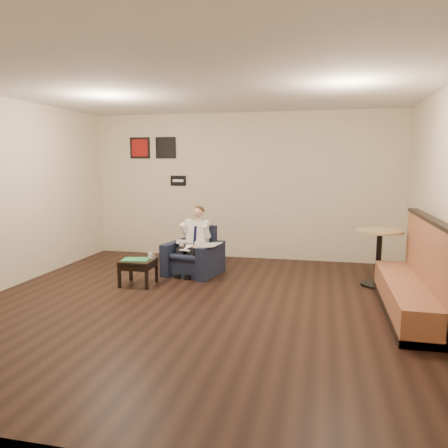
% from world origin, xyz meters
% --- Properties ---
extents(ground, '(6.00, 6.00, 0.00)m').
position_xyz_m(ground, '(0.00, 0.00, 0.00)').
color(ground, black).
rests_on(ground, ground).
extents(wall_back, '(6.00, 0.02, 2.80)m').
position_xyz_m(wall_back, '(0.00, 3.00, 1.40)').
color(wall_back, beige).
rests_on(wall_back, ground).
extents(wall_front, '(6.00, 0.02, 2.80)m').
position_xyz_m(wall_front, '(0.00, -3.00, 1.40)').
color(wall_front, beige).
rests_on(wall_front, ground).
extents(ceiling, '(6.00, 6.00, 0.02)m').
position_xyz_m(ceiling, '(0.00, 0.00, 2.80)').
color(ceiling, white).
rests_on(ceiling, wall_back).
extents(seating_sign, '(0.32, 0.02, 0.20)m').
position_xyz_m(seating_sign, '(-1.30, 2.98, 1.50)').
color(seating_sign, black).
rests_on(seating_sign, wall_back).
extents(art_print_left, '(0.42, 0.03, 0.42)m').
position_xyz_m(art_print_left, '(-2.10, 2.98, 2.15)').
color(art_print_left, maroon).
rests_on(art_print_left, wall_back).
extents(art_print_right, '(0.42, 0.03, 0.42)m').
position_xyz_m(art_print_right, '(-1.55, 2.98, 2.15)').
color(art_print_right, black).
rests_on(art_print_right, wall_back).
extents(armchair, '(0.96, 0.96, 0.79)m').
position_xyz_m(armchair, '(-0.56, 1.52, 0.39)').
color(armchair, black).
rests_on(armchair, ground).
extents(seated_man, '(0.66, 0.86, 1.08)m').
position_xyz_m(seated_man, '(-0.58, 1.42, 0.54)').
color(seated_man, white).
rests_on(seated_man, armchair).
extents(lap_papers, '(0.21, 0.28, 0.01)m').
position_xyz_m(lap_papers, '(-0.60, 1.33, 0.48)').
color(lap_papers, white).
rests_on(lap_papers, seated_man).
extents(newspaper, '(0.40, 0.48, 0.01)m').
position_xyz_m(newspaper, '(-0.25, 1.37, 0.54)').
color(newspaper, silver).
rests_on(newspaper, armchair).
extents(side_table, '(0.50, 0.50, 0.39)m').
position_xyz_m(side_table, '(-1.18, 0.71, 0.20)').
color(side_table, black).
rests_on(side_table, ground).
extents(green_folder, '(0.44, 0.34, 0.01)m').
position_xyz_m(green_folder, '(-1.21, 0.69, 0.40)').
color(green_folder, '#20A258').
rests_on(green_folder, side_table).
extents(coffee_mug, '(0.07, 0.07, 0.08)m').
position_xyz_m(coffee_mug, '(-1.03, 0.82, 0.44)').
color(coffee_mug, white).
rests_on(coffee_mug, side_table).
extents(smartphone, '(0.13, 0.08, 0.01)m').
position_xyz_m(smartphone, '(-1.15, 0.85, 0.40)').
color(smartphone, black).
rests_on(smartphone, side_table).
extents(banquette, '(0.55, 2.30, 1.18)m').
position_xyz_m(banquette, '(2.59, 0.27, 0.59)').
color(banquette, '#9A5A3B').
rests_on(banquette, ground).
extents(cafe_table, '(0.78, 0.78, 0.86)m').
position_xyz_m(cafe_table, '(2.38, 1.49, 0.43)').
color(cafe_table, tan).
rests_on(cafe_table, ground).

